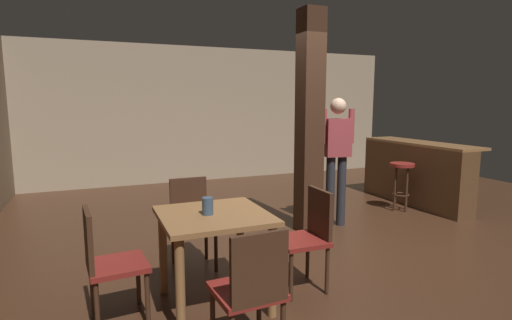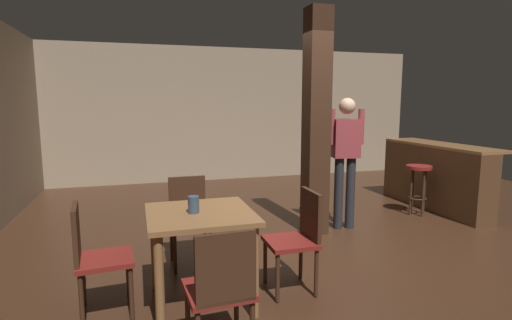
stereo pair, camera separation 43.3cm
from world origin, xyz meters
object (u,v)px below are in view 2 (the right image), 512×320
object	(u,v)px
chair_west	(94,254)
bar_stool_near	(418,178)
napkin_cup	(194,205)
bar_counter	(434,176)
chair_south	(221,287)
dining_table	(200,229)
standing_person	(346,154)
chair_north	(189,216)
chair_east	(298,235)

from	to	relation	value
chair_west	bar_stool_near	size ratio (longest dim) A/B	1.20
napkin_cup	bar_counter	distance (m)	4.50
chair_south	dining_table	bearing A→B (deg)	90.30
standing_person	bar_stool_near	bearing A→B (deg)	10.85
dining_table	chair_west	world-z (taller)	chair_west
chair_west	standing_person	bearing A→B (deg)	25.67
chair_south	chair_west	xyz separation A→B (m)	(-0.83, 0.83, 0.00)
chair_south	bar_counter	size ratio (longest dim) A/B	0.43
chair_north	bar_counter	bearing A→B (deg)	15.48
chair_north	bar_counter	xyz separation A→B (m)	(3.97, 1.10, 0.01)
standing_person	chair_east	bearing A→B (deg)	-130.88
bar_stool_near	chair_south	bearing A→B (deg)	-144.31
dining_table	bar_stool_near	xyz separation A→B (m)	(3.50, 1.70, -0.07)
dining_table	standing_person	world-z (taller)	standing_person
dining_table	bar_stool_near	distance (m)	3.89
chair_south	chair_east	size ratio (longest dim) A/B	1.00
standing_person	bar_stool_near	distance (m)	1.46
chair_west	chair_south	bearing A→B (deg)	-44.88
dining_table	napkin_cup	size ratio (longest dim) A/B	6.15
chair_south	bar_counter	xyz separation A→B (m)	(3.98, 2.75, 0.01)
chair_west	bar_counter	xyz separation A→B (m)	(4.81, 1.92, 0.01)
chair_north	napkin_cup	world-z (taller)	napkin_cup
bar_counter	chair_east	bearing A→B (deg)	-147.82
napkin_cup	chair_south	bearing A→B (deg)	-85.79
chair_west	bar_stool_near	xyz separation A→B (m)	(4.32, 1.68, 0.05)
napkin_cup	bar_stool_near	xyz separation A→B (m)	(3.55, 1.71, -0.29)
chair_west	bar_counter	world-z (taller)	bar_counter
bar_counter	bar_stool_near	xyz separation A→B (m)	(-0.49, -0.24, 0.04)
chair_west	chair_east	world-z (taller)	same
chair_south	napkin_cup	bearing A→B (deg)	94.21
chair_south	napkin_cup	xyz separation A→B (m)	(-0.06, 0.79, 0.34)
dining_table	chair_north	world-z (taller)	chair_north
chair_south	standing_person	xyz separation A→B (m)	(2.12, 2.25, 0.50)
chair_south	napkin_cup	size ratio (longest dim) A/B	6.39
chair_north	chair_east	world-z (taller)	same
chair_south	chair_west	size ratio (longest dim) A/B	1.00
dining_table	chair_south	bearing A→B (deg)	-89.70
dining_table	bar_counter	size ratio (longest dim) A/B	0.41
chair_north	chair_east	xyz separation A→B (m)	(0.85, -0.87, 0.00)
standing_person	bar_stool_near	size ratio (longest dim) A/B	2.32
napkin_cup	bar_stool_near	size ratio (longest dim) A/B	0.19
chair_west	dining_table	bearing A→B (deg)	-1.08
standing_person	bar_stool_near	xyz separation A→B (m)	(1.37, 0.26, -0.44)
bar_stool_near	chair_west	bearing A→B (deg)	-158.73
dining_table	standing_person	xyz separation A→B (m)	(2.13, 1.44, 0.37)
chair_east	bar_counter	size ratio (longest dim) A/B	0.43
chair_west	chair_east	bearing A→B (deg)	-1.60
napkin_cup	standing_person	size ratio (longest dim) A/B	0.08
chair_east	napkin_cup	xyz separation A→B (m)	(-0.91, 0.01, 0.34)
chair_north	chair_west	world-z (taller)	same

